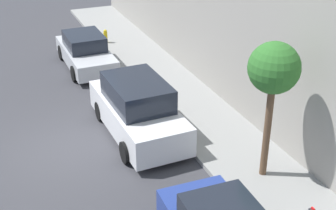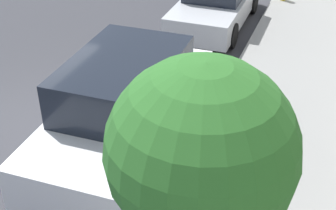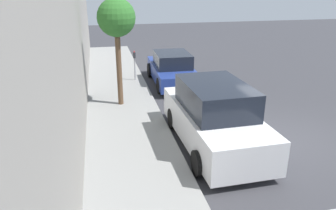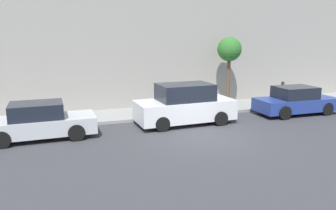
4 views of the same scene
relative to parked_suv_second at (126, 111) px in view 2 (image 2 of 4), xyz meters
name	(u,v)px [view 2 (image 2 of 4)]	position (x,y,z in m)	size (l,w,h in m)	color
ground_plane	(25,125)	(-2.38, 0.05, -0.93)	(60.00, 60.00, 0.00)	#38383D
sidewalk	(257,177)	(2.47, 0.05, -0.86)	(2.70, 32.00, 0.15)	gray
parked_suv_second	(126,111)	(0.00, 0.00, 0.00)	(2.09, 4.85, 1.98)	silver
parked_sedan_third	(216,1)	(-0.16, 6.66, -0.21)	(1.92, 4.52, 1.54)	#B7BABF
street_tree	(201,159)	(2.51, -3.82, 2.48)	(1.40, 1.40, 4.04)	brown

